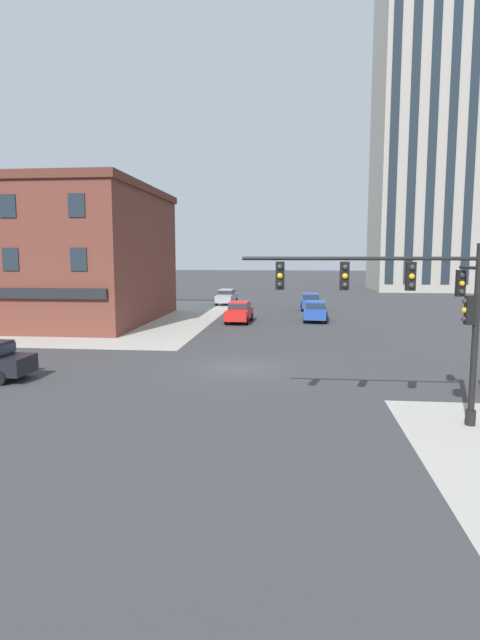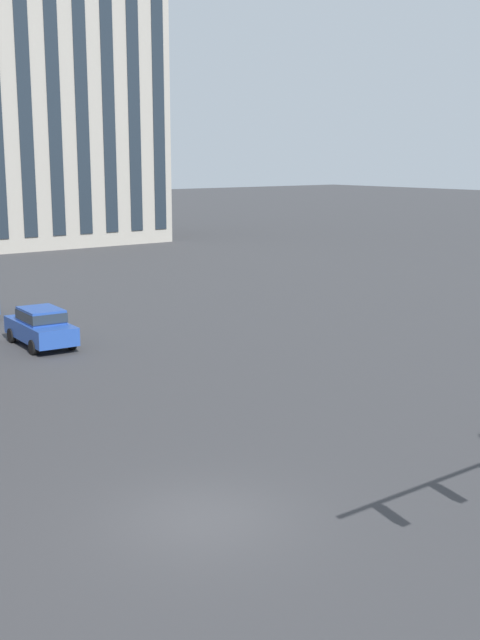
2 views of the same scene
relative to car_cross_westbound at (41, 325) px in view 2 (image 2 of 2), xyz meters
name	(u,v)px [view 2 (image 2 of 2)]	position (x,y,z in m)	size (l,w,h in m)	color
ground_plane	(204,519)	(-4.35, -18.19, -0.92)	(320.00, 320.00, 0.00)	#38383A
car_cross_westbound	(41,325)	(0.00, 0.00, 0.00)	(2.13, 4.51, 1.68)	#23479E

